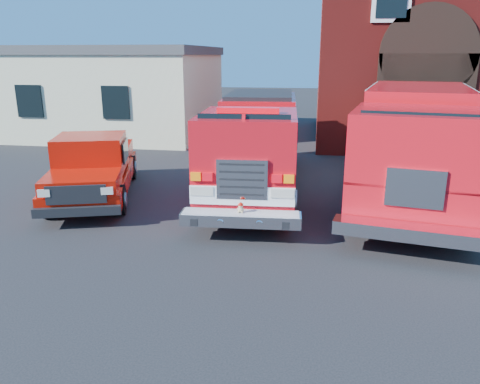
% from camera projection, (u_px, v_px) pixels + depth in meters
% --- Properties ---
extents(ground, '(100.00, 100.00, 0.00)m').
position_uv_depth(ground, '(248.00, 231.00, 10.88)').
color(ground, black).
rests_on(ground, ground).
extents(parking_stripe_far, '(0.12, 3.00, 0.01)m').
position_uv_depth(parking_stripe_far, '(458.00, 171.00, 16.52)').
color(parking_stripe_far, yellow).
rests_on(parking_stripe_far, ground).
extents(side_building, '(10.20, 8.20, 4.35)m').
position_uv_depth(side_building, '(111.00, 90.00, 23.94)').
color(side_building, beige).
rests_on(side_building, ground).
extents(fire_engine, '(2.96, 9.02, 2.74)m').
position_uv_depth(fire_engine, '(256.00, 142.00, 14.12)').
color(fire_engine, black).
rests_on(fire_engine, ground).
extents(pickup_truck, '(3.53, 5.87, 1.81)m').
position_uv_depth(pickup_truck, '(94.00, 167.00, 13.36)').
color(pickup_truck, black).
rests_on(pickup_truck, ground).
extents(secondary_truck, '(4.53, 9.72, 3.03)m').
position_uv_depth(secondary_truck, '(415.00, 140.00, 13.16)').
color(secondary_truck, black).
rests_on(secondary_truck, ground).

